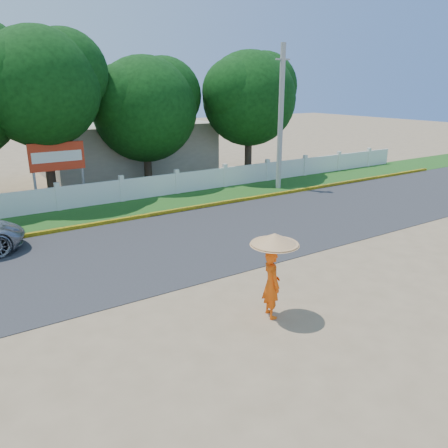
# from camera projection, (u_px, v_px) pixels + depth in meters

# --- Properties ---
(ground) EXTENTS (120.00, 120.00, 0.00)m
(ground) POSITION_uv_depth(u_px,v_px,m) (262.00, 285.00, 12.49)
(ground) COLOR #9E8460
(ground) RESTS_ON ground
(road) EXTENTS (60.00, 7.00, 0.02)m
(road) POSITION_uv_depth(u_px,v_px,m) (187.00, 240.00, 16.09)
(road) COLOR #38383A
(road) RESTS_ON ground
(grass_verge) EXTENTS (60.00, 3.50, 0.03)m
(grass_verge) POSITION_uv_depth(u_px,v_px,m) (134.00, 208.00, 20.29)
(grass_verge) COLOR #2D601E
(grass_verge) RESTS_ON ground
(curb) EXTENTS (40.00, 0.18, 0.16)m
(curb) POSITION_uv_depth(u_px,v_px,m) (148.00, 215.00, 18.91)
(curb) COLOR yellow
(curb) RESTS_ON ground
(fence) EXTENTS (40.00, 0.10, 1.10)m
(fence) POSITION_uv_depth(u_px,v_px,m) (122.00, 191.00, 21.29)
(fence) COLOR silver
(fence) RESTS_ON ground
(building_near) EXTENTS (10.00, 6.00, 3.20)m
(building_near) POSITION_uv_depth(u_px,v_px,m) (128.00, 148.00, 27.97)
(building_near) COLOR #B7AD99
(building_near) RESTS_ON ground
(utility_pole) EXTENTS (0.28, 0.28, 7.53)m
(utility_pole) POSITION_uv_depth(u_px,v_px,m) (281.00, 119.00, 23.10)
(utility_pole) COLOR #999896
(utility_pole) RESTS_ON ground
(monk_with_parasol) EXTENTS (1.18, 1.18, 2.15)m
(monk_with_parasol) POSITION_uv_depth(u_px,v_px,m) (273.00, 263.00, 10.42)
(monk_with_parasol) COLOR #F9550D
(monk_with_parasol) RESTS_ON ground
(billboard) EXTENTS (2.50, 0.13, 2.95)m
(billboard) POSITION_uv_depth(u_px,v_px,m) (57.00, 160.00, 20.34)
(billboard) COLOR gray
(billboard) RESTS_ON ground
(tree_row) EXTENTS (26.62, 7.65, 8.49)m
(tree_row) POSITION_uv_depth(u_px,v_px,m) (56.00, 100.00, 21.10)
(tree_row) COLOR #473828
(tree_row) RESTS_ON ground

